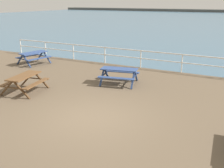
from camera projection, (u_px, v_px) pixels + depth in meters
The scene contains 5 objects.
ground_plane at pixel (92, 120), 9.58m from camera, with size 30.00×24.00×0.20m, color brown.
seaward_railing at pixel (161, 57), 15.84m from camera, with size 23.07×0.07×1.08m.
picnic_table_near_right at pixel (34, 55), 17.41m from camera, with size 1.84×2.06×0.80m.
picnic_table_far_left at pixel (24, 79), 12.07m from camera, with size 1.82×2.04×0.80m.
picnic_table_seaward at pixel (119, 72), 13.27m from camera, with size 2.08×1.86×0.80m.
Camera 1 is at (4.76, -7.37, 4.01)m, focal length 42.68 mm.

